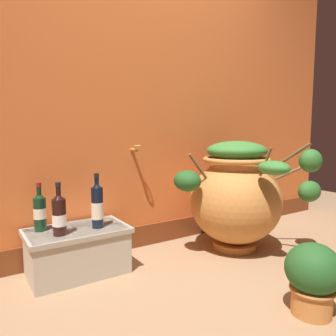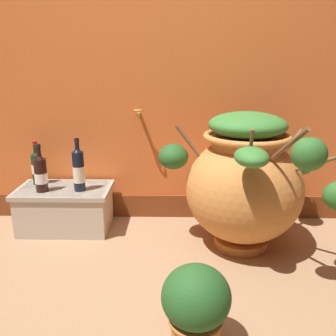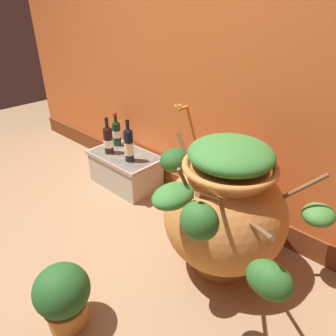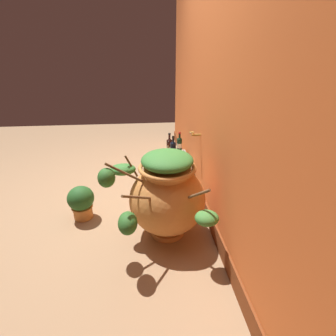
% 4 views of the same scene
% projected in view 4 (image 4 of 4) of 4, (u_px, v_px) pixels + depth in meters
% --- Properties ---
extents(ground_plane, '(7.00, 7.00, 0.00)m').
position_uv_depth(ground_plane, '(105.00, 201.00, 2.90)').
color(ground_plane, '#9E7A56').
extents(back_wall, '(4.40, 0.33, 2.60)m').
position_uv_depth(back_wall, '(214.00, 83.00, 2.47)').
color(back_wall, '#D6662D').
rests_on(back_wall, ground_plane).
extents(terracotta_urn, '(1.03, 0.90, 0.82)m').
position_uv_depth(terracotta_urn, '(166.00, 195.00, 2.23)').
color(terracotta_urn, '#CC7F3D').
rests_on(terracotta_urn, ground_plane).
extents(stone_ledge, '(0.61, 0.37, 0.29)m').
position_uv_depth(stone_ledge, '(175.00, 167.00, 3.39)').
color(stone_ledge, beige).
rests_on(stone_ledge, ground_plane).
extents(wine_bottle_left, '(0.08, 0.08, 0.31)m').
position_uv_depth(wine_bottle_left, '(169.00, 146.00, 3.38)').
color(wine_bottle_left, black).
rests_on(wine_bottle_left, stone_ledge).
extents(wine_bottle_middle, '(0.07, 0.07, 0.34)m').
position_uv_depth(wine_bottle_middle, '(173.00, 151.00, 3.16)').
color(wine_bottle_middle, black).
rests_on(wine_bottle_middle, stone_ledge).
extents(wine_bottle_right, '(0.07, 0.07, 0.30)m').
position_uv_depth(wine_bottle_right, '(179.00, 144.00, 3.47)').
color(wine_bottle_right, black).
rests_on(wine_bottle_right, stone_ledge).
extents(potted_shrub, '(0.27, 0.26, 0.35)m').
position_uv_depth(potted_shrub, '(81.00, 201.00, 2.54)').
color(potted_shrub, '#CC7F3D').
rests_on(potted_shrub, ground_plane).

